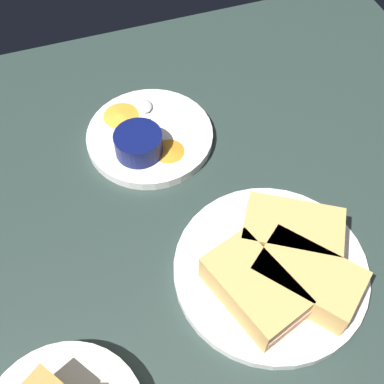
{
  "coord_description": "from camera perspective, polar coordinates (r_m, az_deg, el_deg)",
  "views": [
    {
      "loc": [
        -28.36,
        11.07,
        62.28
      ],
      "look_at": [
        11.31,
        -2.42,
        3.0
      ],
      "focal_mm": 46.89,
      "sensor_mm": 36.0,
      "label": 1
    }
  ],
  "objects": [
    {
      "name": "sandwich_half_near",
      "position": [
        0.64,
        7.06,
        -10.79
      ],
      "size": [
        14.79,
        11.33,
        4.8
      ],
      "color": "tan",
      "rests_on": "plate_sandwich_main"
    },
    {
      "name": "spoon_by_gravy_ramekin",
      "position": [
        0.85,
        -5.22,
        9.09
      ],
      "size": [
        9.96,
        3.01,
        0.8
      ],
      "color": "silver",
      "rests_on": "plate_chips_companion"
    },
    {
      "name": "plantain_chip_scatter",
      "position": [
        0.82,
        -6.03,
        7.0
      ],
      "size": [
        16.6,
        11.89,
        0.6
      ],
      "color": "gold",
      "rests_on": "plate_chips_companion"
    },
    {
      "name": "ground_plane",
      "position": [
        0.71,
        1.11,
        -9.76
      ],
      "size": [
        110.0,
        110.0,
        3.0
      ],
      "primitive_type": "cube",
      "color": "#283833"
    },
    {
      "name": "plate_chips_companion",
      "position": [
        0.83,
        -4.79,
        6.32
      ],
      "size": [
        20.52,
        20.52,
        1.6
      ],
      "primitive_type": "cylinder",
      "color": "white",
      "rests_on": "ground_plane"
    },
    {
      "name": "ramekin_dark_sauce",
      "position": [
        0.7,
        12.23,
        -4.41
      ],
      "size": [
        6.48,
        6.48,
        4.07
      ],
      "color": "navy",
      "rests_on": "plate_sandwich_main"
    },
    {
      "name": "ramekin_light_gravy",
      "position": [
        0.78,
        -6.11,
        5.6
      ],
      "size": [
        7.53,
        7.53,
        3.64
      ],
      "color": "#0C144C",
      "rests_on": "plate_chips_companion"
    },
    {
      "name": "sandwich_half_far",
      "position": [
        0.66,
        13.04,
        -9.6
      ],
      "size": [
        14.9,
        14.05,
        4.8
      ],
      "color": "tan",
      "rests_on": "plate_sandwich_main"
    },
    {
      "name": "sandwich_half_extra",
      "position": [
        0.69,
        11.27,
        -4.46
      ],
      "size": [
        13.26,
        15.06,
        4.8
      ],
      "color": "tan",
      "rests_on": "plate_sandwich_main"
    },
    {
      "name": "spoon_by_dark_ramekin",
      "position": [
        0.69,
        8.52,
        -7.16
      ],
      "size": [
        3.48,
        9.95,
        0.8
      ],
      "color": "silver",
      "rests_on": "plate_sandwich_main"
    },
    {
      "name": "plate_sandwich_main",
      "position": [
        0.69,
        8.91,
        -8.75
      ],
      "size": [
        26.26,
        26.26,
        1.6
      ],
      "primitive_type": "cylinder",
      "color": "white",
      "rests_on": "ground_plane"
    }
  ]
}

